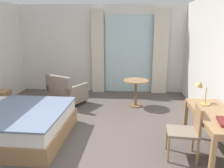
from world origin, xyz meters
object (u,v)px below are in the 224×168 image
Objects in this scene: desk_lamp at (201,88)px; armchair_by_window at (67,93)px; desk_chair at (188,129)px; bed at (3,122)px; nightstand at (0,100)px; round_cafe_table at (136,87)px; writing_desk at (215,119)px.

armchair_by_window is (-2.84, 1.69, -0.64)m from desk_lamp.
desk_lamp reaches higher than desk_chair.
bed is at bearing 172.53° from desk_chair.
armchair_by_window is at bearing 69.49° from bed.
bed is 3.23m from desk_chair.
nightstand is 3.39m from round_cafe_table.
armchair_by_window reaches higher than writing_desk.
round_cafe_table is (-1.14, 2.22, -0.12)m from writing_desk.
round_cafe_table reaches higher than nightstand.
writing_desk reaches higher than round_cafe_table.
round_cafe_table is (2.47, 1.87, 0.22)m from bed.
desk_chair reaches higher than armchair_by_window.
desk_chair is at bearing -23.46° from nightstand.
nightstand is 1.62m from armchair_by_window.
nightstand is (-0.87, 1.35, -0.04)m from bed.
bed reaches higher than desk_chair.
writing_desk is at bearing -62.91° from round_cafe_table.
armchair_by_window is 1.80m from round_cafe_table.
writing_desk is (3.61, -0.35, 0.34)m from bed.
bed is at bearing 174.43° from writing_desk.
nightstand is 4.44m from desk_chair.
bed is 2.23× the size of armchair_by_window.
bed is 3.10m from round_cafe_table.
round_cafe_table is (-0.73, 2.29, 0.03)m from desk_chair.
desk_lamp reaches higher than bed.
desk_chair reaches higher than round_cafe_table.
desk_lamp is at bearing -30.72° from armchair_by_window.
round_cafe_table is (3.34, 0.52, 0.26)m from nightstand.
armchair_by_window is (1.55, 0.47, 0.09)m from nightstand.
bed reaches higher than armchair_by_window.
writing_desk is 0.60m from desk_lamp.
desk_chair is at bearing -120.07° from desk_lamp.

